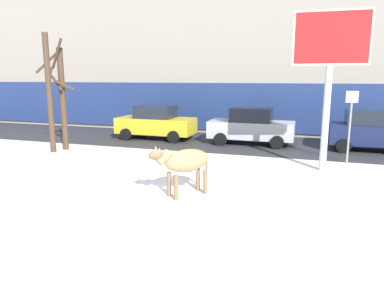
# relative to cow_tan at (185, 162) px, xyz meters

# --- Properties ---
(ground_plane) EXTENTS (120.00, 120.00, 0.00)m
(ground_plane) POSITION_rel_cow_tan_xyz_m (-0.96, -0.45, -0.99)
(ground_plane) COLOR white
(road_strip) EXTENTS (60.00, 5.60, 0.01)m
(road_strip) POSITION_rel_cow_tan_xyz_m (-0.96, 8.49, -0.99)
(road_strip) COLOR #333338
(road_strip) RESTS_ON ground
(building_facade) EXTENTS (44.00, 6.10, 13.00)m
(building_facade) POSITION_rel_cow_tan_xyz_m (-0.96, 14.28, 5.49)
(building_facade) COLOR #A39989
(building_facade) RESTS_ON ground
(cow_tan) EXTENTS (1.54, 1.72, 1.54)m
(cow_tan) POSITION_rel_cow_tan_xyz_m (0.00, 0.00, 0.00)
(cow_tan) COLOR tan
(cow_tan) RESTS_ON ground
(billboard) EXTENTS (2.53, 0.34, 5.56)m
(billboard) POSITION_rel_cow_tan_xyz_m (3.86, 4.12, 3.32)
(billboard) COLOR silver
(billboard) RESTS_ON ground
(car_yellow_sedan) EXTENTS (4.21, 2.00, 1.84)m
(car_yellow_sedan) POSITION_rel_cow_tan_xyz_m (-4.56, 8.37, -0.09)
(car_yellow_sedan) COLOR gold
(car_yellow_sedan) RESTS_ON ground
(car_silver_sedan) EXTENTS (4.21, 2.00, 1.84)m
(car_silver_sedan) POSITION_rel_cow_tan_xyz_m (0.62, 8.45, -0.09)
(car_silver_sedan) COLOR #B7BABF
(car_silver_sedan) RESTS_ON ground
(car_navy_hatchback) EXTENTS (3.51, 1.94, 1.86)m
(car_navy_hatchback) POSITION_rel_cow_tan_xyz_m (5.99, 8.44, -0.07)
(car_navy_hatchback) COLOR #19234C
(car_navy_hatchback) RESTS_ON ground
(pedestrian_near_billboard) EXTENTS (0.36, 0.24, 1.73)m
(pedestrian_near_billboard) POSITION_rel_cow_tan_xyz_m (1.87, 11.43, -0.11)
(pedestrian_near_billboard) COLOR #282833
(pedestrian_near_billboard) RESTS_ON ground
(bare_tree_left_lot) EXTENTS (1.52, 0.95, 5.23)m
(bare_tree_left_lot) POSITION_rel_cow_tan_xyz_m (-7.64, 3.87, 1.79)
(bare_tree_left_lot) COLOR #4C3828
(bare_tree_left_lot) RESTS_ON ground
(bare_tree_right_lot) EXTENTS (1.36, 1.00, 4.64)m
(bare_tree_right_lot) POSITION_rel_cow_tan_xyz_m (-7.48, 4.45, 1.42)
(bare_tree_right_lot) COLOR #4C3828
(bare_tree_right_lot) RESTS_ON ground
(street_sign) EXTENTS (0.44, 0.08, 2.82)m
(street_sign) POSITION_rel_cow_tan_xyz_m (4.83, 5.58, 0.68)
(street_sign) COLOR gray
(street_sign) RESTS_ON ground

